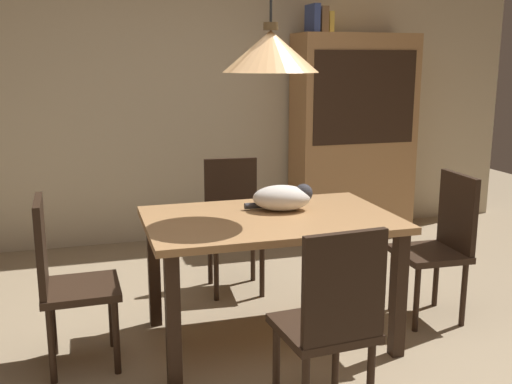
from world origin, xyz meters
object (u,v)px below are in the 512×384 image
Objects in this scene: book_blue_wide at (312,19)px; book_yellow_short at (328,22)px; hutch_bookcase at (353,140)px; pendant_lamp at (271,51)px; cat_sleeping at (284,198)px; chair_left_side at (64,276)px; chair_right_side at (441,240)px; dining_table at (270,233)px; chair_near_front at (332,318)px; chair_far_back at (233,218)px; book_brown_thick at (320,20)px.

book_blue_wide is 1.20× the size of book_yellow_short.
pendant_lamp is at bearing -126.53° from hutch_bookcase.
chair_left_side is at bearing -174.87° from cat_sleeping.
book_yellow_short is at bearing 89.88° from chair_right_side.
dining_table is 0.89m from chair_near_front.
cat_sleeping is (0.11, 0.99, 0.32)m from chair_near_front.
cat_sleeping is at bearing 173.59° from chair_right_side.
book_yellow_short is at bearing 42.37° from chair_far_back.
book_brown_thick is (1.06, 2.78, 1.45)m from chair_near_front.
chair_far_back is at bearing 37.79° from chair_left_side.
pendant_lamp is at bearing -120.73° from book_yellow_short.
chair_near_front is at bearing -90.00° from chair_far_back.
book_yellow_short is at bearing 40.15° from chair_left_side.
chair_right_side is 2.32× the size of cat_sleeping.
book_blue_wide is at bearing 42.01° from chair_left_side.
hutch_bookcase is (1.40, 2.78, 0.38)m from chair_near_front.
chair_left_side is at bearing 179.96° from chair_right_side.
book_brown_thick reaches higher than chair_near_front.
book_brown_thick is at bearing 60.83° from dining_table.
chair_far_back is 1.43m from chair_right_side.
dining_table is 1.08× the size of pendant_lamp.
cat_sleeping is at bearing 42.65° from pendant_lamp.
dining_table is at bearing -120.73° from book_yellow_short.
chair_left_side is (-1.13, 0.88, 0.00)m from chair_near_front.
pendant_lamp is 2.49m from hutch_bookcase.
book_yellow_short is (1.13, 1.90, 1.29)m from dining_table.
pendant_lamp reaches higher than chair_far_back.
book_blue_wide is (0.99, 1.90, 0.31)m from pendant_lamp.
hutch_bookcase is at bearing 54.26° from cat_sleeping.
dining_table is 2.52m from book_blue_wide.
book_brown_thick is at bearing 62.27° from cat_sleeping.
chair_near_front reaches higher than cat_sleeping.
chair_near_front is 1.00× the size of chair_right_side.
chair_near_front is 1.04m from cat_sleeping.
chair_far_back is 0.84m from cat_sleeping.
cat_sleeping is 0.22× the size of hutch_bookcase.
chair_right_side is (1.13, -0.00, -0.14)m from dining_table.
chair_far_back reaches higher than cat_sleeping.
pendant_lamp reaches higher than dining_table.
chair_near_front is at bearing -110.80° from book_brown_thick.
chair_right_side is 4.65× the size of book_yellow_short.
book_brown_thick reaches higher than hutch_bookcase.
chair_far_back is at bearing 98.39° from cat_sleeping.
chair_far_back is 4.65× the size of book_yellow_short.
dining_table is 0.24m from cat_sleeping.
pendant_lamp is (-0.01, 0.88, 1.15)m from chair_near_front.
book_yellow_short is (0.07, 0.00, -0.02)m from book_brown_thick.
chair_left_side is at bearing -143.11° from hutch_bookcase.
chair_right_side is 2.41m from book_blue_wide.
pendant_lamp is 6.50× the size of book_yellow_short.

